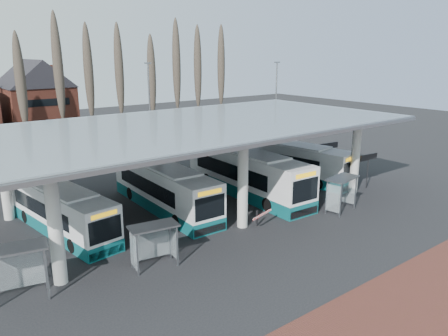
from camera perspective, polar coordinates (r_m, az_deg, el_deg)
ground at (r=27.78m, az=5.76°, el=-9.16°), size 140.00×140.00×0.00m
station_canopy at (r=32.12m, az=-3.84°, el=4.82°), size 32.00×16.00×6.34m
poplar_row at (r=54.26m, az=-19.16°, el=11.46°), size 45.10×1.10×14.50m
lamp_post_b at (r=50.52m, az=-9.69°, el=7.94°), size 0.80×0.16×10.17m
lamp_post_c at (r=53.99m, az=6.80°, el=8.49°), size 0.80×0.16×10.17m
bus_0 at (r=30.20m, az=-20.60°, el=-5.14°), size 3.81×11.18×3.05m
bus_1 at (r=32.55m, az=-7.84°, el=-2.62°), size 2.95×12.08×3.34m
bus_2 at (r=35.60m, az=2.89°, el=-0.71°), size 3.34×13.25×3.65m
bus_3 at (r=40.59m, az=8.62°, el=0.87°), size 4.30×12.16×3.31m
shelter_0 at (r=22.82m, az=-25.59°, el=-10.86°), size 3.12×2.01×2.68m
shelter_1 at (r=23.99m, az=-9.25°, el=-8.75°), size 2.76×1.68×2.41m
shelter_2 at (r=32.80m, az=14.93°, el=-2.33°), size 2.96×1.86×2.55m
info_sign_0 at (r=38.79m, az=18.36°, el=1.03°), size 2.00×0.28×2.97m
info_sign_1 at (r=41.74m, az=13.57°, el=2.53°), size 2.11×0.33×3.15m
barrier at (r=29.04m, az=4.86°, el=-6.19°), size 2.18×0.92×1.12m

